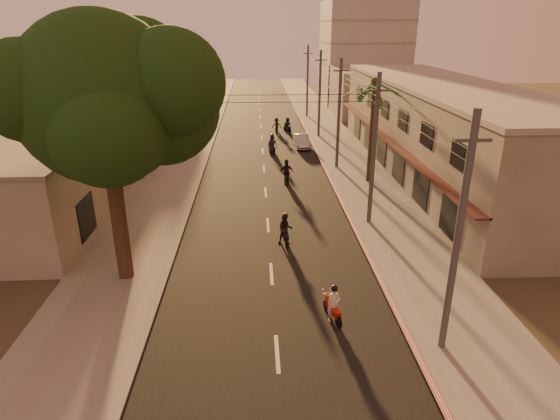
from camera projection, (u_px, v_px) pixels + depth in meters
The scene contains 21 objects.
ground at pixel (273, 296), 21.08m from camera, with size 160.00×160.00×0.00m, color #383023.
road at pixel (264, 169), 39.64m from camera, with size 10.00×140.00×0.02m, color black.
sidewalk_right at pixel (351, 167), 39.99m from camera, with size 5.00×140.00×0.12m, color slate.
sidewalk_left at pixel (175, 170), 39.26m from camera, with size 5.00×140.00×0.12m, color slate.
curb_stripe at pixel (333, 186), 35.21m from camera, with size 0.20×60.00×0.20m, color red.
shophouse_row at pixel (439, 129), 37.12m from camera, with size 8.80×34.20×7.30m.
left_building at pixel (64, 161), 32.43m from camera, with size 8.20×24.20×5.20m.
distant_tower at pixel (366, 6), 68.68m from camera, with size 12.10×12.10×28.00m.
broadleaf_tree at pixel (113, 99), 19.62m from camera, with size 9.60×8.70×12.10m.
palm_tree at pixel (375, 88), 33.68m from camera, with size 5.00×5.00×8.20m.
utility_poles at pixel (340, 90), 37.54m from camera, with size 1.20×48.26×9.00m.
filler_right at pixel (365, 92), 62.43m from camera, with size 8.00×14.00×6.00m, color #9C978D.
filler_left_near at pixel (133, 115), 51.14m from camera, with size 8.00×14.00×4.40m, color #9C978D.
filler_left_far at pixel (162, 84), 67.37m from camera, with size 8.00×14.00×7.00m, color #9C978D.
scooter_red at pixel (333, 305), 19.08m from camera, with size 0.84×1.65×1.66m.
scooter_mid_a at pixel (285, 230), 25.86m from camera, with size 0.88×1.84×1.81m.
scooter_mid_b at pixel (286, 173), 35.65m from camera, with size 1.07×1.97×1.94m.
scooter_far_a at pixel (272, 145), 44.02m from camera, with size 1.12×1.91×1.90m.
scooter_far_b at pixel (277, 126), 52.54m from camera, with size 1.21×1.78×1.75m.
parked_car at pixel (302, 141), 46.40m from camera, with size 1.51×3.93×1.28m, color #A4A6AC.
scooter_far_c at pixel (288, 125), 53.05m from camera, with size 1.16×1.60×1.69m.
Camera 1 is at (-0.64, -18.15, 11.38)m, focal length 30.00 mm.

